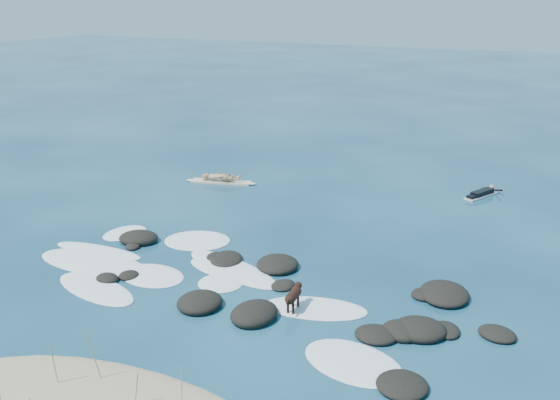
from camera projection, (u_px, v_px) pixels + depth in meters
The scene contains 7 objects.
ground at pixel (278, 273), 19.35m from camera, with size 160.00×160.00×0.00m, color #0A2642.
dune_grass at pixel (87, 396), 12.47m from camera, with size 3.59×1.97×1.21m.
reef_rocks at pixel (301, 295), 17.72m from camera, with size 13.55×6.34×0.52m.
breaking_foam at pixel (180, 275), 19.20m from camera, with size 13.12×7.20×0.12m.
standing_surfer_rig at pixel (221, 167), 28.09m from camera, with size 3.25×1.25×1.87m.
paddling_surfer_rig at pixel (483, 193), 26.46m from camera, with size 1.40×2.11×0.38m.
dog at pixel (294, 295), 16.93m from camera, with size 0.34×1.15×0.73m.
Camera 1 is at (7.64, -15.86, 8.35)m, focal length 40.00 mm.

